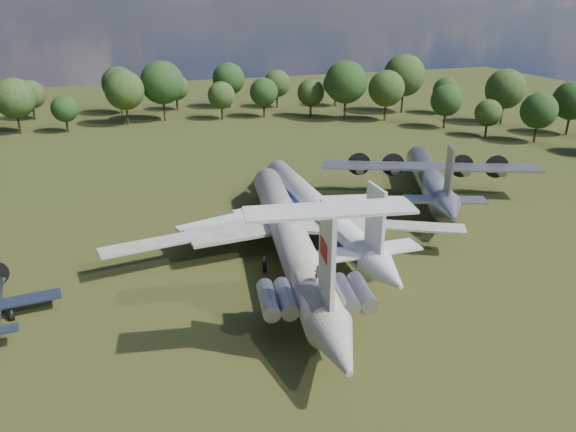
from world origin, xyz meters
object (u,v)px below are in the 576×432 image
object	(u,v)px
an12_transport	(430,183)
person_on_il62	(317,273)
il62_airliner	(289,240)
tu104_jet	(316,213)

from	to	relation	value
an12_transport	person_on_il62	world-z (taller)	person_on_il62
il62_airliner	tu104_jet	size ratio (longest dim) A/B	1.14
il62_airliner	tu104_jet	distance (m)	10.19
il62_airliner	tu104_jet	xyz separation A→B (m)	(6.48, 7.86, -0.28)
il62_airliner	tu104_jet	world-z (taller)	il62_airliner
il62_airliner	person_on_il62	distance (m)	15.81
il62_airliner	tu104_jet	bearing A→B (deg)	60.03
tu104_jet	an12_transport	world-z (taller)	tu104_jet
il62_airliner	person_on_il62	xyz separation A→B (m)	(-2.55, -15.19, 3.56)
il62_airliner	person_on_il62	size ratio (longest dim) A/B	34.75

